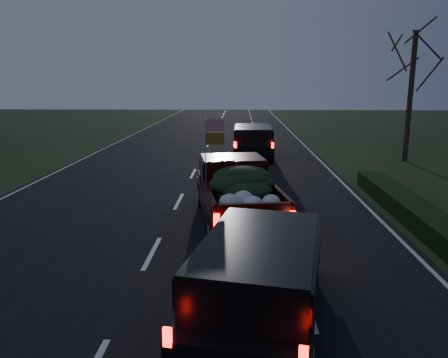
# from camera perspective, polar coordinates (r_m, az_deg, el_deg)

# --- Properties ---
(ground) EXTENTS (120.00, 120.00, 0.00)m
(ground) POSITION_cam_1_polar(r_m,az_deg,el_deg) (11.57, -9.36, -9.58)
(ground) COLOR black
(ground) RESTS_ON ground
(road_asphalt) EXTENTS (14.00, 120.00, 0.02)m
(road_asphalt) POSITION_cam_1_polar(r_m,az_deg,el_deg) (11.57, -9.36, -9.54)
(road_asphalt) COLOR black
(road_asphalt) RESTS_ON ground
(hedge_row) EXTENTS (1.00, 10.00, 0.60)m
(hedge_row) POSITION_cam_1_polar(r_m,az_deg,el_deg) (15.14, 23.60, -3.96)
(hedge_row) COLOR black
(hedge_row) RESTS_ON ground
(bare_tree_far) EXTENTS (3.60, 3.60, 7.00)m
(bare_tree_far) POSITION_cam_1_polar(r_m,az_deg,el_deg) (26.21, 23.47, 13.51)
(bare_tree_far) COLOR black
(bare_tree_far) RESTS_ON ground
(pickup_truck) EXTENTS (2.98, 5.81, 2.91)m
(pickup_truck) POSITION_cam_1_polar(r_m,az_deg,el_deg) (13.63, 1.67, -1.21)
(pickup_truck) COLOR black
(pickup_truck) RESTS_ON ground
(lead_suv) EXTENTS (2.17, 5.20, 1.49)m
(lead_suv) POSITION_cam_1_polar(r_m,az_deg,el_deg) (25.48, 3.77, 5.31)
(lead_suv) COLOR black
(lead_suv) RESTS_ON ground
(rear_suv) EXTENTS (2.91, 5.09, 1.38)m
(rear_suv) POSITION_cam_1_polar(r_m,az_deg,el_deg) (7.94, 4.74, -11.95)
(rear_suv) COLOR black
(rear_suv) RESTS_ON ground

